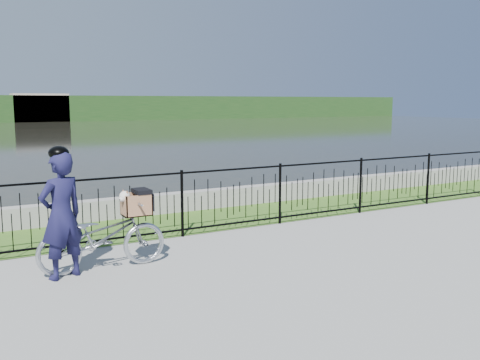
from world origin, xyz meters
TOP-DOWN VIEW (x-y plane):
  - ground at (0.00, 0.00)m, footprint 120.00×120.00m
  - grass_strip at (0.00, 2.60)m, footprint 60.00×2.00m
  - water at (0.00, 33.00)m, footprint 120.00×120.00m
  - quay_wall at (0.00, 3.60)m, footprint 60.00×0.30m
  - fence at (0.00, 1.60)m, footprint 14.00×0.06m
  - far_building_right at (6.00, 58.50)m, footprint 6.00×3.00m
  - bicycle_rig at (-2.66, 0.46)m, footprint 1.76×0.61m
  - cyclist at (-3.22, 0.38)m, footprint 0.71×0.59m

SIDE VIEW (x-z plane):
  - ground at x=0.00m, z-range 0.00..0.00m
  - water at x=0.00m, z-range 0.00..0.00m
  - grass_strip at x=0.00m, z-range 0.00..0.01m
  - quay_wall at x=0.00m, z-range 0.00..0.40m
  - bicycle_rig at x=-2.66m, z-range -0.07..1.03m
  - fence at x=0.00m, z-range 0.00..1.15m
  - cyclist at x=-3.22m, z-range -0.01..1.72m
  - far_building_right at x=6.00m, z-range 0.00..3.20m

